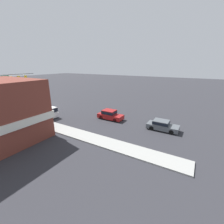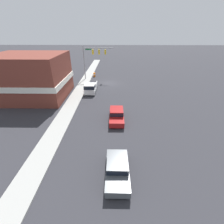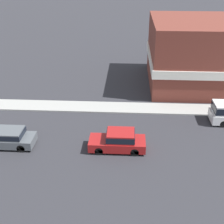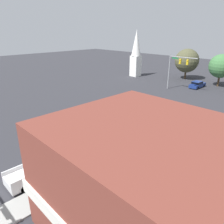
# 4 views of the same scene
# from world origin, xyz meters

# --- Properties ---
(car_lead) EXTENTS (1.92, 4.48, 1.61)m
(car_lead) POSITION_xyz_m (-1.77, 16.38, 0.83)
(car_lead) COLOR black
(car_lead) RESTS_ON ground
(car_second_ahead) EXTENTS (1.93, 4.43, 1.45)m
(car_second_ahead) POSITION_xyz_m (-1.74, 25.33, 0.76)
(car_second_ahead) COLOR black
(car_second_ahead) RESTS_ON ground
(corner_brick_building) EXTENTS (12.33, 10.60, 7.49)m
(corner_brick_building) POSITION_xyz_m (13.41, 8.05, 3.67)
(corner_brick_building) COLOR brown
(corner_brick_building) RESTS_ON ground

